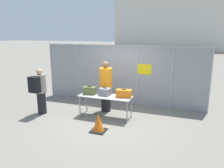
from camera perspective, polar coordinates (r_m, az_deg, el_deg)
ground_plane at (r=7.74m, az=-1.35°, el=-8.49°), size 120.00×120.00×0.00m
fence_section at (r=8.86m, az=2.43°, el=2.69°), size 6.72×0.07×2.39m
inspection_table at (r=7.49m, az=-1.75°, el=-3.61°), size 1.83×0.64×0.76m
suitcase_olive at (r=7.66m, az=-5.89°, el=-1.71°), size 0.46×0.28×0.29m
suitcase_grey at (r=7.51m, az=-1.84°, el=-2.04°), size 0.40×0.34×0.27m
suitcase_orange at (r=7.31m, az=3.12°, el=-2.46°), size 0.55×0.34×0.28m
traveler_hooded at (r=8.14m, az=-18.38°, el=-1.38°), size 0.41×0.63×1.64m
security_worker_near at (r=8.00m, az=-1.63°, el=-0.52°), size 0.46×0.46×1.87m
utility_trailer at (r=10.20m, az=15.49°, el=-1.02°), size 3.32×2.15×0.75m
distant_hangar at (r=41.31m, az=15.08°, el=14.41°), size 17.40×10.40×7.94m
traffic_cone at (r=6.58m, az=-3.58°, el=-10.16°), size 0.44×0.44×0.55m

